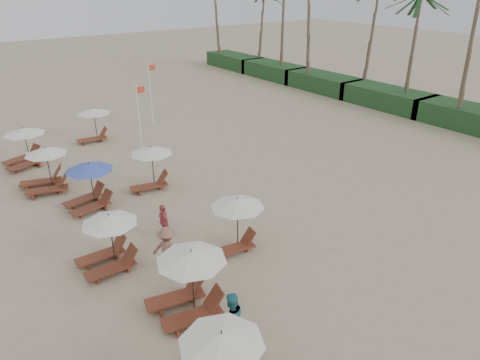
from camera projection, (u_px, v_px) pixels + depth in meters
ground at (345, 292)px, 15.79m from camera, size 160.00×160.00×0.00m
shrub_hedge at (387, 98)px, 37.89m from camera, size 3.20×53.00×1.60m
lounger_station_2 at (186, 284)px, 14.37m from camera, size 2.74×2.36×2.34m
lounger_station_3 at (106, 243)px, 16.73m from camera, size 2.50×2.14×2.22m
lounger_station_4 at (87, 186)px, 21.12m from camera, size 2.62×2.29×2.27m
lounger_station_5 at (44, 172)px, 22.90m from camera, size 2.70×2.59×2.33m
lounger_station_6 at (23, 148)px, 25.92m from camera, size 2.77×2.57×2.29m
inland_station_0 at (236, 217)px, 17.70m from camera, size 2.55×2.24×2.22m
inland_station_1 at (150, 164)px, 22.99m from camera, size 2.71×2.24×2.22m
inland_station_2 at (93, 122)px, 29.72m from camera, size 2.70×2.24×2.22m
beachgoer_mid_a at (231, 320)px, 13.21m from camera, size 0.91×0.72×1.85m
beachgoer_mid_b at (168, 249)px, 16.54m from camera, size 1.35×1.40×1.91m
beachgoer_far_a at (163, 221)px, 18.76m from camera, size 0.49×0.98×1.61m
flag_pole_near at (139, 115)px, 27.50m from camera, size 0.60×0.08×4.39m
flag_pole_far at (151, 91)px, 32.45m from camera, size 0.60×0.08×4.71m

